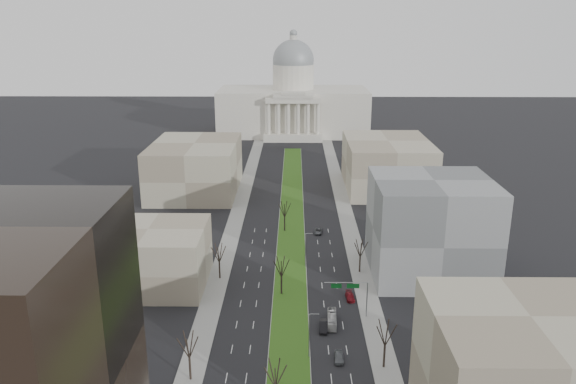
# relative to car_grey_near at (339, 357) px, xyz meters

# --- Properties ---
(ground) EXTENTS (600.00, 600.00, 0.00)m
(ground) POSITION_rel_car_grey_near_xyz_m (-9.24, 65.90, -0.72)
(ground) COLOR black
(ground) RESTS_ON ground
(median) EXTENTS (8.00, 222.03, 0.20)m
(median) POSITION_rel_car_grey_near_xyz_m (-9.24, 64.88, -0.62)
(median) COLOR #999993
(median) RESTS_ON ground
(sidewalk_left) EXTENTS (5.00, 330.00, 0.15)m
(sidewalk_left) POSITION_rel_car_grey_near_xyz_m (-26.74, 40.90, -0.65)
(sidewalk_left) COLOR gray
(sidewalk_left) RESTS_ON ground
(sidewalk_right) EXTENTS (5.00, 330.00, 0.15)m
(sidewalk_right) POSITION_rel_car_grey_near_xyz_m (8.26, 40.90, -0.65)
(sidewalk_right) COLOR gray
(sidewalk_right) RESTS_ON ground
(capitol) EXTENTS (80.00, 46.00, 55.00)m
(capitol) POSITION_rel_car_grey_near_xyz_m (-9.24, 215.48, 15.58)
(capitol) COLOR beige
(capitol) RESTS_ON ground
(building_beige_left) EXTENTS (26.00, 22.00, 14.00)m
(building_beige_left) POSITION_rel_car_grey_near_xyz_m (-42.24, 30.90, 6.28)
(building_beige_left) COLOR gray
(building_beige_left) RESTS_ON ground
(building_grey_right) EXTENTS (28.00, 26.00, 24.00)m
(building_grey_right) POSITION_rel_car_grey_near_xyz_m (24.76, 37.90, 11.28)
(building_grey_right) COLOR slate
(building_grey_right) RESTS_ON ground
(building_far_left) EXTENTS (30.00, 40.00, 18.00)m
(building_far_left) POSITION_rel_car_grey_near_xyz_m (-44.24, 105.90, 8.28)
(building_far_left) COLOR gray
(building_far_left) RESTS_ON ground
(building_far_right) EXTENTS (30.00, 40.00, 18.00)m
(building_far_right) POSITION_rel_car_grey_near_xyz_m (25.76, 110.90, 8.28)
(building_far_right) COLOR gray
(building_far_right) RESTS_ON ground
(tree_left_mid) EXTENTS (5.40, 5.40, 9.72)m
(tree_left_mid) POSITION_rel_car_grey_near_xyz_m (-26.44, -6.10, 6.28)
(tree_left_mid) COLOR black
(tree_left_mid) RESTS_ON ground
(tree_left_far) EXTENTS (5.28, 5.28, 9.50)m
(tree_left_far) POSITION_rel_car_grey_near_xyz_m (-26.44, 33.90, 6.12)
(tree_left_far) COLOR black
(tree_left_far) RESTS_ON ground
(tree_right_mid) EXTENTS (5.52, 5.52, 9.94)m
(tree_right_mid) POSITION_rel_car_grey_near_xyz_m (7.96, -2.10, 6.43)
(tree_right_mid) COLOR black
(tree_right_mid) RESTS_ON ground
(tree_right_far) EXTENTS (5.04, 5.04, 9.07)m
(tree_right_far) POSITION_rel_car_grey_near_xyz_m (7.96, 37.90, 5.81)
(tree_right_far) COLOR black
(tree_right_far) RESTS_ON ground
(tree_median_a) EXTENTS (5.40, 5.40, 9.72)m
(tree_median_a) POSITION_rel_car_grey_near_xyz_m (-11.24, -14.10, 6.28)
(tree_median_a) COLOR black
(tree_median_a) RESTS_ON ground
(tree_median_b) EXTENTS (5.40, 5.40, 9.72)m
(tree_median_b) POSITION_rel_car_grey_near_xyz_m (-11.24, 25.90, 6.28)
(tree_median_b) COLOR black
(tree_median_b) RESTS_ON ground
(tree_median_c) EXTENTS (5.40, 5.40, 9.72)m
(tree_median_c) POSITION_rel_car_grey_near_xyz_m (-11.24, 65.90, 6.28)
(tree_median_c) COLOR black
(tree_median_c) RESTS_ON ground
(streetlamp_median_b) EXTENTS (1.90, 0.20, 9.16)m
(streetlamp_median_b) POSITION_rel_car_grey_near_xyz_m (-5.48, 0.90, 4.09)
(streetlamp_median_b) COLOR gray
(streetlamp_median_b) RESTS_ON ground
(streetlamp_median_c) EXTENTS (1.90, 0.20, 9.16)m
(streetlamp_median_c) POSITION_rel_car_grey_near_xyz_m (-5.48, 40.90, 4.09)
(streetlamp_median_c) COLOR gray
(streetlamp_median_c) RESTS_ON ground
(mast_arm_signs) EXTENTS (9.12, 0.24, 8.09)m
(mast_arm_signs) POSITION_rel_car_grey_near_xyz_m (4.25, 15.92, 5.38)
(mast_arm_signs) COLOR gray
(mast_arm_signs) RESTS_ON ground
(car_grey_near) EXTENTS (1.87, 4.31, 1.45)m
(car_grey_near) POSITION_rel_car_grey_near_xyz_m (0.00, 0.00, 0.00)
(car_grey_near) COLOR #575B60
(car_grey_near) RESTS_ON ground
(car_black) EXTENTS (2.14, 5.09, 1.64)m
(car_black) POSITION_rel_car_grey_near_xyz_m (-2.29, 10.77, 0.10)
(car_black) COLOR black
(car_black) RESTS_ON ground
(car_red) EXTENTS (2.06, 4.58, 1.30)m
(car_red) POSITION_rel_car_grey_near_xyz_m (4.26, 23.72, -0.07)
(car_red) COLOR maroon
(car_red) RESTS_ON ground
(car_grey_far) EXTENTS (2.81, 4.93, 1.30)m
(car_grey_far) POSITION_rel_car_grey_near_xyz_m (-1.32, 64.24, -0.07)
(car_grey_far) COLOR #4A4C52
(car_grey_far) RESTS_ON ground
(box_van) EXTENTS (2.14, 7.66, 2.11)m
(box_van) POSITION_rel_car_grey_near_xyz_m (-0.49, 13.02, 0.33)
(box_van) COLOR silver
(box_van) RESTS_ON ground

